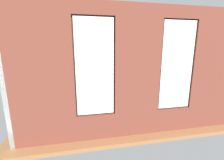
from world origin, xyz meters
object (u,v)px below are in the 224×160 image
object	(u,v)px
remote_silver	(92,89)
potted_plant_corner_near_left	(145,75)
media_console	(53,93)
potted_plant_by_left_couch	(146,85)
remote_gray	(98,88)
potted_plant_mid_room_small	(128,84)
coffee_table	(102,89)
tv_flatscreen	(52,78)
potted_plant_between_couches	(153,100)
couch_by_window	(106,113)
cup_ceramic	(102,87)
potted_plant_corner_far_left	(201,98)
remote_black	(110,87)
papasan_chair	(103,81)
couch_left	(169,93)
potted_plant_near_tv	(62,87)
candle_jar	(104,88)

from	to	relation	value
remote_silver	potted_plant_corner_near_left	bearing A→B (deg)	-116.22
media_console	potted_plant_by_left_couch	distance (m)	4.50
remote_gray	potted_plant_mid_room_small	size ratio (longest dim) A/B	0.32
coffee_table	tv_flatscreen	distance (m)	2.23
potted_plant_between_couches	potted_plant_corner_near_left	bearing A→B (deg)	-110.23
potted_plant_between_couches	couch_by_window	bearing A→B (deg)	1.91
potted_plant_between_couches	cup_ceramic	bearing A→B (deg)	-62.50
potted_plant_corner_far_left	remote_black	bearing A→B (deg)	-48.11
cup_ceramic	remote_gray	xyz separation A→B (m)	(0.18, -0.11, -0.04)
papasan_chair	tv_flatscreen	bearing A→B (deg)	28.20
couch_left	potted_plant_mid_room_small	size ratio (longest dim) A/B	3.82
couch_by_window	potted_plant_by_left_couch	bearing A→B (deg)	-131.37
papasan_chair	potted_plant_corner_far_left	xyz separation A→B (m)	(-2.66, 4.01, 0.18)
remote_gray	potted_plant_corner_far_left	bearing A→B (deg)	136.85
couch_left	potted_plant_corner_near_left	bearing A→B (deg)	173.36
potted_plant_corner_far_left	potted_plant_between_couches	bearing A→B (deg)	-5.35
couch_by_window	remote_gray	bearing A→B (deg)	-90.50
potted_plant_corner_far_left	potted_plant_between_couches	distance (m)	1.61
potted_plant_near_tv	potted_plant_by_left_couch	bearing A→B (deg)	-160.84
potted_plant_corner_near_left	potted_plant_between_couches	bearing A→B (deg)	69.77
remote_black	potted_plant_between_couches	bearing A→B (deg)	126.86
remote_black	potted_plant_between_couches	xyz separation A→B (m)	(-0.90, 2.64, 0.23)
media_console	potted_plant_by_left_couch	xyz separation A→B (m)	(-4.49, -0.27, 0.08)
cup_ceramic	potted_plant_corner_far_left	world-z (taller)	potted_plant_corner_far_left
potted_plant_corner_near_left	cup_ceramic	bearing A→B (deg)	32.77
remote_silver	tv_flatscreen	distance (m)	1.81
remote_silver	potted_plant_corner_near_left	xyz separation A→B (m)	(-3.33, -2.00, 0.17)
coffee_table	remote_silver	world-z (taller)	remote_silver
remote_silver	potted_plant_corner_far_left	world-z (taller)	potted_plant_corner_far_left
cup_ceramic	potted_plant_corner_near_left	bearing A→B (deg)	-147.23
couch_by_window	potted_plant_corner_far_left	bearing A→B (deg)	178.15
candle_jar	potted_plant_near_tv	xyz separation A→B (m)	(1.70, 0.88, 0.34)
remote_black	potted_plant_corner_far_left	xyz separation A→B (m)	(-2.51, 2.79, 0.21)
remote_black	tv_flatscreen	bearing A→B (deg)	19.56
candle_jar	potted_plant_between_couches	xyz separation A→B (m)	(-1.19, 2.35, 0.18)
couch_left	potted_plant_corner_near_left	size ratio (longest dim) A/B	1.88
couch_left	potted_plant_between_couches	world-z (taller)	potted_plant_between_couches
remote_black	couch_left	bearing A→B (deg)	170.49
potted_plant_mid_room_small	couch_left	bearing A→B (deg)	124.87
coffee_table	cup_ceramic	xyz separation A→B (m)	(-0.00, 0.00, 0.10)
remote_black	potted_plant_near_tv	bearing A→B (deg)	48.46
remote_black	potted_plant_by_left_couch	xyz separation A→B (m)	(-1.95, -0.20, -0.05)
candle_jar	remote_silver	bearing A→B (deg)	0.00
papasan_chair	potted_plant_by_left_couch	distance (m)	2.34
remote_gray	potted_plant_between_couches	world-z (taller)	potted_plant_between_couches
remote_gray	potted_plant_between_couches	xyz separation A→B (m)	(-1.47, 2.60, 0.23)
candle_jar	potted_plant_between_couches	distance (m)	2.64
couch_left	potted_plant_corner_near_left	distance (m)	2.95
candle_jar	cup_ceramic	bearing A→B (deg)	-51.18
potted_plant_corner_far_left	couch_by_window	bearing A→B (deg)	-1.85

